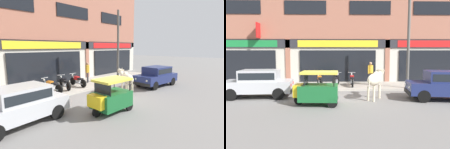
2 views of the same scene
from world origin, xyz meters
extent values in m
plane|color=slate|center=(0.00, 0.00, 0.00)|extent=(90.00, 90.00, 0.00)
cube|color=#A8A093|center=(0.00, 3.96, 0.06)|extent=(19.00, 3.53, 0.13)
cube|color=#9E604C|center=(0.00, 6.00, 6.23)|extent=(23.00, 0.55, 6.71)
cube|color=beige|center=(0.00, 6.00, 1.70)|extent=(23.00, 0.55, 3.40)
cube|color=#28282D|center=(0.00, 5.69, 3.05)|extent=(22.08, 0.08, 0.64)
cube|color=black|center=(-7.67, 5.68, 1.35)|extent=(5.83, 0.10, 2.40)
cube|color=#197A38|center=(-7.67, 5.66, 3.05)|extent=(6.13, 0.05, 0.52)
cube|color=#9E604C|center=(-3.83, 5.71, 1.70)|extent=(0.36, 0.12, 3.40)
cube|color=black|center=(0.00, 5.68, 1.35)|extent=(5.83, 0.10, 2.40)
cube|color=yellow|center=(0.00, 5.66, 3.05)|extent=(6.13, 0.05, 0.52)
cube|color=#9E604C|center=(3.83, 5.71, 1.70)|extent=(0.36, 0.12, 3.40)
cube|color=black|center=(7.67, 5.68, 1.35)|extent=(5.83, 0.10, 2.40)
cube|color=red|center=(7.67, 5.66, 3.05)|extent=(6.13, 0.05, 0.52)
cube|color=black|center=(-7.33, 5.70, 5.75)|extent=(3.13, 0.06, 1.00)
cube|color=black|center=(-2.44, 5.70, 5.75)|extent=(3.13, 0.06, 1.00)
cube|color=black|center=(2.44, 5.70, 5.75)|extent=(3.13, 0.06, 1.00)
cube|color=black|center=(7.33, 5.70, 5.75)|extent=(3.13, 0.06, 1.00)
cube|color=red|center=(-5.87, 5.28, 4.00)|extent=(0.08, 0.80, 1.10)
ellipsoid|color=beige|center=(1.65, -0.33, 1.02)|extent=(1.15, 1.47, 0.60)
sphere|color=beige|center=(1.79, -0.09, 1.25)|extent=(0.32, 0.32, 0.32)
cylinder|color=beige|center=(1.74, 0.11, 0.36)|extent=(0.12, 0.12, 0.72)
cylinder|color=beige|center=(1.99, -0.03, 0.36)|extent=(0.12, 0.12, 0.72)
cylinder|color=beige|center=(1.31, -0.64, 0.36)|extent=(0.12, 0.12, 0.72)
cylinder|color=beige|center=(1.55, -0.78, 0.36)|extent=(0.12, 0.12, 0.72)
cylinder|color=beige|center=(2.06, 0.38, 1.17)|extent=(0.44, 0.52, 0.43)
cube|color=beige|center=(2.19, 0.60, 1.34)|extent=(0.37, 0.42, 0.26)
cube|color=tan|center=(2.28, 0.76, 1.30)|extent=(0.21, 0.20, 0.14)
cone|color=beige|center=(2.08, 0.62, 1.52)|extent=(0.11, 0.13, 0.19)
cone|color=beige|center=(2.26, 0.52, 1.52)|extent=(0.11, 0.13, 0.19)
cube|color=beige|center=(2.01, 0.61, 1.40)|extent=(0.14, 0.10, 0.10)
cube|color=beige|center=(2.29, 0.45, 1.40)|extent=(0.14, 0.10, 0.10)
cylinder|color=beige|center=(1.28, -0.97, 0.80)|extent=(0.12, 0.16, 0.60)
cylinder|color=black|center=(-5.46, -0.38, 0.30)|extent=(0.61, 0.22, 0.60)
cylinder|color=black|center=(-5.56, 1.05, 0.30)|extent=(0.61, 0.22, 0.60)
cylinder|color=black|center=(-3.16, -0.22, 0.30)|extent=(0.61, 0.22, 0.60)
cylinder|color=black|center=(-3.26, 1.21, 0.30)|extent=(0.61, 0.22, 0.60)
cube|color=#B2B5BA|center=(-4.36, 0.41, 0.60)|extent=(3.60, 1.84, 0.60)
cube|color=#B2B5BA|center=(-4.26, 0.42, 1.18)|extent=(1.99, 1.57, 0.56)
cube|color=black|center=(-4.26, 0.42, 1.18)|extent=(1.84, 1.58, 0.35)
cube|color=black|center=(-2.64, 0.53, 0.38)|extent=(0.22, 1.52, 0.20)
sphere|color=silver|center=(-6.15, 0.77, 0.68)|extent=(0.14, 0.14, 0.14)
cube|color=red|center=(-2.58, 0.04, 0.70)|extent=(0.04, 0.16, 0.14)
cube|color=red|center=(-2.64, 1.03, 0.70)|extent=(0.04, 0.16, 0.14)
cylinder|color=black|center=(3.87, -1.09, 0.30)|extent=(0.62, 0.26, 0.60)
cylinder|color=black|center=(4.07, 0.34, 0.30)|extent=(0.62, 0.26, 0.60)
cube|color=navy|center=(5.11, -0.54, 0.60)|extent=(3.69, 2.08, 0.60)
cube|color=navy|center=(5.21, -0.55, 1.18)|extent=(2.08, 1.69, 0.56)
cube|color=black|center=(5.21, -0.55, 1.18)|extent=(1.94, 1.69, 0.35)
cube|color=black|center=(3.40, -0.29, 0.38)|extent=(0.33, 1.52, 0.20)
sphere|color=silver|center=(3.30, -0.76, 0.68)|extent=(0.14, 0.14, 0.14)
sphere|color=silver|center=(3.44, 0.19, 0.68)|extent=(0.14, 0.14, 0.14)
cylinder|color=black|center=(-1.97, -1.34, 0.22)|extent=(0.45, 0.15, 0.44)
cylinder|color=black|center=(-0.46, -1.95, 0.22)|extent=(0.45, 0.15, 0.44)
cylinder|color=black|center=(-0.40, -0.91, 0.22)|extent=(0.45, 0.15, 0.44)
cube|color=#19602D|center=(-1.07, -1.39, 0.57)|extent=(1.77, 1.26, 0.70)
cube|color=yellow|center=(-1.97, -1.34, 0.67)|extent=(0.41, 0.89, 0.52)
cylinder|color=black|center=(-1.67, -1.85, 1.19)|extent=(0.04, 0.04, 0.55)
cylinder|color=black|center=(-1.62, -0.87, 1.19)|extent=(0.04, 0.04, 0.55)
cylinder|color=black|center=(-0.39, -1.93, 1.19)|extent=(0.04, 0.04, 0.55)
cylinder|color=black|center=(-0.34, -0.94, 1.19)|extent=(0.04, 0.04, 0.55)
cube|color=#DBCC42|center=(-1.02, -1.40, 1.47)|extent=(1.68, 1.19, 0.10)
cube|color=black|center=(-1.65, -1.36, 1.19)|extent=(0.08, 0.93, 0.50)
cylinder|color=black|center=(-1.40, 3.92, 0.41)|extent=(0.21, 0.57, 0.56)
cylinder|color=black|center=(-1.15, 2.69, 0.41)|extent=(0.21, 0.57, 0.56)
cube|color=#B2B5BA|center=(-1.28, 3.29, 0.45)|extent=(0.26, 0.35, 0.24)
cube|color=orange|center=(-1.31, 3.44, 0.71)|extent=(0.32, 0.44, 0.24)
cube|color=black|center=(-1.23, 3.05, 0.69)|extent=(0.32, 0.55, 0.12)
cylinder|color=#B2B5BA|center=(-1.39, 3.86, 0.71)|extent=(0.09, 0.27, 0.59)
cylinder|color=#B2B5BA|center=(-1.40, 3.90, 0.99)|extent=(0.52, 0.14, 0.03)
sphere|color=silver|center=(-1.41, 3.96, 0.87)|extent=(0.12, 0.12, 0.12)
cylinder|color=#B2B5BA|center=(-1.31, 2.91, 0.37)|extent=(0.15, 0.48, 0.06)
cylinder|color=black|center=(-0.05, 4.11, 0.41)|extent=(0.23, 0.57, 0.56)
cylinder|color=black|center=(-0.34, 2.89, 0.41)|extent=(0.23, 0.57, 0.56)
cube|color=#B2B5BA|center=(-0.20, 3.48, 0.45)|extent=(0.27, 0.36, 0.24)
cube|color=black|center=(-0.17, 3.63, 0.71)|extent=(0.33, 0.44, 0.24)
cube|color=black|center=(-0.26, 3.24, 0.69)|extent=(0.33, 0.56, 0.12)
cylinder|color=#B2B5BA|center=(-0.07, 4.05, 0.71)|extent=(0.10, 0.27, 0.59)
cylinder|color=#B2B5BA|center=(-0.06, 4.09, 0.99)|extent=(0.51, 0.15, 0.03)
sphere|color=silver|center=(-0.05, 4.15, 0.87)|extent=(0.12, 0.12, 0.12)
cylinder|color=#B2B5BA|center=(-0.39, 3.15, 0.37)|extent=(0.17, 0.48, 0.06)
cylinder|color=black|center=(0.92, 4.08, 0.41)|extent=(0.12, 0.56, 0.56)
cylinder|color=black|center=(0.86, 2.83, 0.41)|extent=(0.12, 0.56, 0.56)
cube|color=#B2B5BA|center=(0.89, 3.44, 0.45)|extent=(0.21, 0.33, 0.24)
cube|color=red|center=(0.90, 3.60, 0.71)|extent=(0.26, 0.41, 0.24)
cube|color=black|center=(0.88, 3.20, 0.69)|extent=(0.24, 0.53, 0.12)
cylinder|color=#B2B5BA|center=(0.91, 4.02, 0.71)|extent=(0.05, 0.27, 0.59)
cylinder|color=#B2B5BA|center=(0.92, 4.06, 0.99)|extent=(0.52, 0.05, 0.03)
sphere|color=silver|center=(0.92, 4.12, 0.87)|extent=(0.12, 0.12, 0.12)
cylinder|color=#B2B5BA|center=(0.76, 3.08, 0.37)|extent=(0.08, 0.48, 0.06)
cylinder|color=#2D2D33|center=(2.14, 3.83, 0.54)|extent=(0.11, 0.11, 0.82)
cylinder|color=#2D2D33|center=(2.28, 3.93, 0.54)|extent=(0.11, 0.11, 0.82)
cylinder|color=gold|center=(2.21, 3.88, 1.23)|extent=(0.32, 0.32, 0.56)
cylinder|color=gold|center=(2.04, 3.75, 1.20)|extent=(0.08, 0.08, 0.56)
cylinder|color=gold|center=(2.38, 4.01, 1.20)|extent=(0.08, 0.08, 0.56)
sphere|color=tan|center=(2.21, 3.88, 1.63)|extent=(0.20, 0.20, 0.20)
cylinder|color=#595651|center=(4.33, 2.50, 2.96)|extent=(0.18, 0.18, 5.67)
camera|label=1|loc=(-6.93, -6.37, 2.95)|focal=28.00mm
camera|label=2|loc=(-0.49, -11.12, 2.34)|focal=35.00mm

